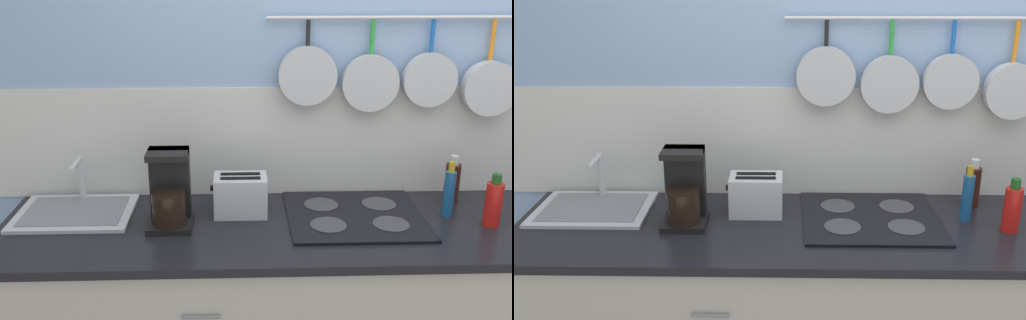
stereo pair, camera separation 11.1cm
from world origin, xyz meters
The scene contains 9 objects.
wall_back centered at (0.00, 0.38, 1.28)m, with size 7.20×0.14×2.60m.
countertop centered at (0.00, 0.00, 0.91)m, with size 3.25×0.68×0.03m.
sink_basin centered at (-1.35, 0.14, 0.95)m, with size 0.48×0.37×0.21m.
coffee_maker centered at (-0.94, 0.03, 1.06)m, with size 0.18×0.18×0.31m.
toaster centered at (-0.65, 0.12, 1.01)m, with size 0.23×0.14×0.17m.
cooktop centered at (-0.18, 0.07, 0.94)m, with size 0.56×0.50×0.01m.
bottle_cooking_wine centered at (0.20, 0.07, 1.03)m, with size 0.04×0.04×0.24m.
bottle_sesame_oil centered at (0.27, 0.22, 1.02)m, with size 0.06×0.06×0.21m.
bottle_vinegar centered at (0.35, -0.02, 1.03)m, with size 0.07×0.07×0.22m.
Camera 1 is at (-0.67, -2.07, 1.92)m, focal length 40.00 mm.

